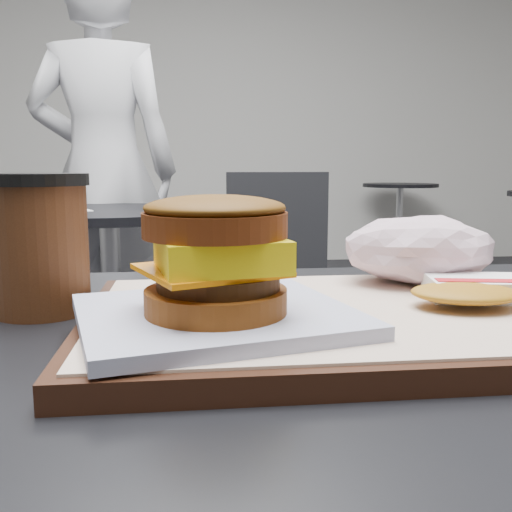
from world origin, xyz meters
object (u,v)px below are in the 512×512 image
Objects in this scene: hash_brown at (475,290)px; neighbor_chair at (247,267)px; coffee_cup at (40,241)px; neighbor_table at (111,265)px; breakfast_sandwich at (216,271)px; crumpled_wrapper at (419,249)px; patron at (103,170)px; serving_tray at (325,319)px.

hash_brown is 0.14× the size of neighbor_chair.
neighbor_chair is at bearing 78.13° from coffee_cup.
hash_brown is 1.73m from neighbor_table.
neighbor_table is at bearing 107.66° from hash_brown.
crumpled_wrapper is (0.20, 0.13, -0.01)m from breakfast_sandwich.
neighbor_table is at bearing 95.65° from coffee_cup.
patron is (-0.08, 0.50, 0.33)m from neighbor_table.
breakfast_sandwich is 2.21m from patron.
neighbor_chair is (0.11, 1.77, -0.27)m from serving_tray.
coffee_cup is (-0.15, 0.13, 0.01)m from breakfast_sandwich.
serving_tray is 2.60× the size of crumpled_wrapper.
hash_brown is 0.17× the size of neighbor_table.
coffee_cup is at bearing 166.50° from hash_brown.
crumpled_wrapper is 1.65m from neighbor_table.
crumpled_wrapper is at bearing 38.08° from serving_tray.
coffee_cup is (-0.37, 0.09, 0.04)m from hash_brown.
coffee_cup is 1.75m from neighbor_chair.
crumpled_wrapper is at bearing 111.47° from patron.
serving_tray is at bearing 25.20° from breakfast_sandwich.
neighbor_table is at bearing 108.20° from crumpled_wrapper.
breakfast_sandwich is at bearing -168.77° from hash_brown.
serving_tray is 0.43× the size of neighbor_chair.
breakfast_sandwich is 1.54× the size of crumpled_wrapper.
patron reaches higher than neighbor_table.
hash_brown reaches higher than serving_tray.
crumpled_wrapper reaches higher than hash_brown.
coffee_cup reaches higher than neighbor_chair.
neighbor_chair is at bearing 153.70° from patron.
serving_tray is 0.11m from breakfast_sandwich.
crumpled_wrapper reaches higher than serving_tray.
patron is at bearing 148.40° from neighbor_chair.
crumpled_wrapper is 1.71m from neighbor_chair.
patron is (-0.24, 2.04, 0.05)m from coffee_cup.
crumpled_wrapper is at bearing 32.89° from breakfast_sandwich.
serving_tray is at bearing -76.46° from neighbor_table.
coffee_cup reaches higher than hash_brown.
coffee_cup is at bearing -84.35° from neighbor_table.
coffee_cup is 1.58m from neighbor_table.
hash_brown is at bearing 11.23° from breakfast_sandwich.
breakfast_sandwich is at bearing 105.46° from patron.
serving_tray is 3.01× the size of hash_brown.
serving_tray is 0.51× the size of neighbor_table.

